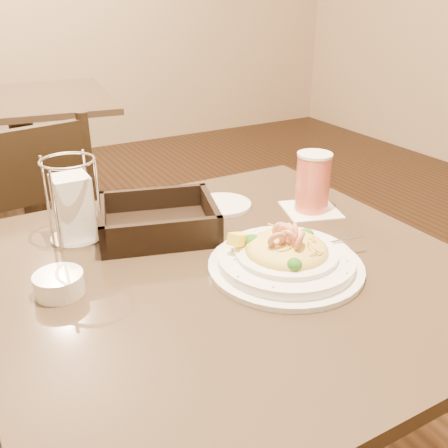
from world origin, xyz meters
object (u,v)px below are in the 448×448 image
main_table (228,361)px  drink_glass (313,183)px  background_table (24,145)px  napkin_caddy (73,205)px  butter_ramekin (59,284)px  side_plate (222,205)px  pasta_bowl (286,256)px  dining_chair_near (28,246)px  bread_basket (158,223)px

main_table → drink_glass: size_ratio=5.59×
background_table → drink_glass: drink_glass is taller
drink_glass → napkin_caddy: size_ratio=0.89×
background_table → butter_ramekin: (-0.21, -1.91, 0.26)m
butter_ramekin → main_table: bearing=-10.6°
butter_ramekin → drink_glass: bearing=6.8°
drink_glass → napkin_caddy: napkin_caddy is taller
drink_glass → side_plate: 0.23m
side_plate → background_table: bearing=97.8°
background_table → side_plate: size_ratio=6.99×
main_table → pasta_bowl: size_ratio=2.70×
main_table → dining_chair_near: bearing=108.8°
dining_chair_near → butter_ramekin: bearing=76.9°
dining_chair_near → butter_ramekin: size_ratio=10.61×
dining_chair_near → napkin_caddy: (0.05, -0.57, 0.34)m
background_table → bread_basket: bearing=-88.8°
main_table → dining_chair_near: (-0.28, 0.83, -0.02)m
drink_glass → side_plate: (-0.18, 0.13, -0.07)m
main_table → bread_basket: bearing=108.5°
butter_ramekin → bread_basket: bearing=29.7°
drink_glass → butter_ramekin: bearing=-173.2°
dining_chair_near → butter_ramekin: (-0.03, -0.77, 0.28)m
background_table → bread_basket: size_ratio=3.38×
main_table → pasta_bowl: (0.09, -0.07, 0.27)m
dining_chair_near → drink_glass: (0.59, -0.69, 0.34)m
drink_glass → bread_basket: (-0.37, 0.07, -0.05)m
dining_chair_near → background_table: bearing=-109.6°
main_table → pasta_bowl: bearing=-38.0°
background_table → butter_ramekin: 1.94m
main_table → butter_ramekin: butter_ramekin is taller
background_table → pasta_bowl: pasta_bowl is taller
bread_basket → napkin_caddy: bearing=159.7°
pasta_bowl → napkin_caddy: napkin_caddy is taller
dining_chair_near → pasta_bowl: bearing=101.7°
dining_chair_near → side_plate: size_ratio=6.44×
bread_basket → pasta_bowl: bearing=-60.1°
main_table → napkin_caddy: size_ratio=4.96×
background_table → dining_chair_near: bearing=-98.9°
drink_glass → butter_ramekin: 0.63m
main_table → background_table: bearing=93.0°
pasta_bowl → napkin_caddy: (-0.32, 0.33, 0.05)m
napkin_caddy → dining_chair_near: bearing=95.1°
pasta_bowl → napkin_caddy: size_ratio=1.83×
napkin_caddy → butter_ramekin: bearing=-112.3°
background_table → napkin_caddy: (-0.13, -1.71, 0.32)m
pasta_bowl → drink_glass: (0.22, 0.20, 0.04)m
main_table → drink_glass: 0.46m
pasta_bowl → bread_basket: pasta_bowl is taller
background_table → napkin_caddy: napkin_caddy is taller
bread_basket → napkin_caddy: (-0.16, 0.06, 0.05)m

